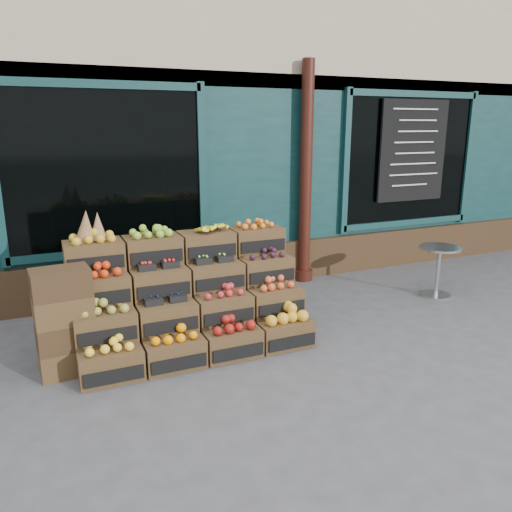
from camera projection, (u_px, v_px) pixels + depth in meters
name	position (u px, v px, depth m)	size (l,w,h in m)	color
ground	(299.00, 345.00, 5.40)	(60.00, 60.00, 0.00)	#49494C
shop_facade	(170.00, 120.00, 9.30)	(12.00, 6.24, 4.80)	#0F3233
crate_display	(188.00, 302.00, 5.36)	(2.40, 1.18, 1.49)	#4C361E
spare_crates	(65.00, 322.00, 4.68)	(0.54, 0.40, 1.03)	#4C361E
bistro_table	(438.00, 266.00, 6.84)	(0.56, 0.56, 0.70)	#B2B4B9
shopkeeper	(130.00, 219.00, 6.95)	(0.76, 0.50, 2.07)	#185520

